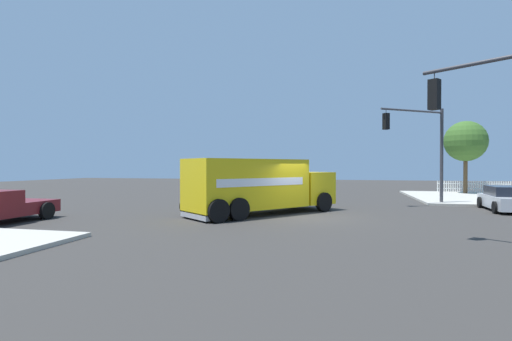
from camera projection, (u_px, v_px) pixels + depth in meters
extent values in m
plane|color=#33302D|center=(307.00, 217.00, 17.72)|extent=(100.00, 100.00, 0.00)
cube|color=#B2ADA0|center=(500.00, 198.00, 27.18)|extent=(12.04, 12.04, 0.14)
cube|color=yellow|center=(248.00, 184.00, 18.24)|extent=(5.64, 6.14, 2.36)
cube|color=yellow|center=(307.00, 188.00, 20.73)|extent=(3.06, 2.99, 1.70)
cube|color=black|center=(318.00, 181.00, 21.25)|extent=(1.61, 1.34, 0.88)
cube|color=#B2B2B7|center=(194.00, 216.00, 16.49)|extent=(1.91, 1.61, 0.21)
cube|color=white|center=(234.00, 180.00, 19.19)|extent=(3.19, 3.89, 0.36)
cube|color=white|center=(263.00, 182.00, 17.28)|extent=(3.19, 3.89, 0.36)
cylinder|color=black|center=(291.00, 199.00, 21.69)|extent=(0.85, 0.95, 1.00)
cylinder|color=black|center=(324.00, 202.00, 19.73)|extent=(0.85, 0.95, 1.00)
cylinder|color=black|center=(210.00, 205.00, 18.39)|extent=(0.85, 0.95, 1.00)
cylinder|color=black|center=(239.00, 209.00, 16.42)|extent=(0.85, 0.95, 1.00)
cylinder|color=black|center=(190.00, 206.00, 17.75)|extent=(0.85, 0.95, 1.00)
cylinder|color=black|center=(218.00, 211.00, 15.78)|extent=(0.85, 0.95, 1.00)
cylinder|color=#38383D|center=(504.00, 58.00, 10.40)|extent=(3.66, 2.80, 0.12)
cylinder|color=#38383D|center=(434.00, 75.00, 11.85)|extent=(0.03, 0.03, 0.25)
cube|color=black|center=(434.00, 95.00, 11.86)|extent=(0.42, 0.42, 0.95)
sphere|color=red|center=(437.00, 85.00, 11.97)|extent=(0.20, 0.20, 0.20)
sphere|color=#EFA314|center=(437.00, 95.00, 11.97)|extent=(0.20, 0.20, 0.20)
sphere|color=#19CC4C|center=(437.00, 105.00, 11.98)|extent=(0.20, 0.20, 0.20)
cylinder|color=#38383D|center=(442.00, 155.00, 23.54)|extent=(0.20, 0.20, 5.82)
cylinder|color=#38383D|center=(413.00, 111.00, 22.66)|extent=(3.92, 2.75, 0.12)
cylinder|color=#38383D|center=(386.00, 111.00, 21.93)|extent=(0.03, 0.03, 0.25)
cube|color=black|center=(386.00, 121.00, 21.94)|extent=(0.42, 0.42, 0.95)
sphere|color=red|center=(384.00, 116.00, 22.10)|extent=(0.20, 0.20, 0.20)
sphere|color=#EFA314|center=(384.00, 122.00, 22.10)|extent=(0.20, 0.20, 0.20)
sphere|color=#19CC4C|center=(384.00, 127.00, 22.11)|extent=(0.20, 0.20, 0.20)
cube|color=maroon|center=(26.00, 207.00, 17.01)|extent=(1.97, 2.02, 0.55)
cylinder|color=black|center=(47.00, 211.00, 16.89)|extent=(0.25, 0.76, 0.76)
cylinder|color=black|center=(10.00, 210.00, 17.36)|extent=(0.25, 0.76, 0.76)
cube|color=#B7BABF|center=(507.00, 202.00, 19.93)|extent=(2.12, 4.42, 0.65)
cube|color=black|center=(506.00, 191.00, 20.07)|extent=(1.76, 2.52, 0.50)
cylinder|color=black|center=(495.00, 207.00, 18.85)|extent=(0.25, 0.63, 0.62)
cylinder|color=black|center=(480.00, 202.00, 21.56)|extent=(0.25, 0.63, 0.62)
cube|color=white|center=(511.00, 187.00, 32.14)|extent=(0.08, 0.04, 0.95)
cube|color=white|center=(508.00, 187.00, 32.18)|extent=(0.08, 0.04, 0.95)
cube|color=white|center=(506.00, 187.00, 32.22)|extent=(0.08, 0.04, 0.95)
cube|color=white|center=(504.00, 187.00, 32.26)|extent=(0.08, 0.04, 0.95)
cube|color=white|center=(501.00, 187.00, 32.30)|extent=(0.08, 0.04, 0.95)
cube|color=white|center=(499.00, 187.00, 32.34)|extent=(0.08, 0.04, 0.95)
cube|color=white|center=(497.00, 187.00, 32.39)|extent=(0.08, 0.04, 0.95)
cube|color=white|center=(494.00, 187.00, 32.43)|extent=(0.08, 0.04, 0.95)
cube|color=white|center=(492.00, 187.00, 32.47)|extent=(0.08, 0.04, 0.95)
cube|color=white|center=(490.00, 187.00, 32.51)|extent=(0.08, 0.04, 0.95)
cube|color=white|center=(487.00, 187.00, 32.55)|extent=(0.08, 0.04, 0.95)
cube|color=white|center=(485.00, 187.00, 32.59)|extent=(0.08, 0.04, 0.95)
cube|color=white|center=(483.00, 187.00, 32.63)|extent=(0.08, 0.04, 0.95)
cube|color=white|center=(480.00, 187.00, 32.67)|extent=(0.08, 0.04, 0.95)
cube|color=white|center=(478.00, 187.00, 32.71)|extent=(0.08, 0.04, 0.95)
cube|color=white|center=(476.00, 187.00, 32.75)|extent=(0.08, 0.04, 0.95)
cube|color=white|center=(473.00, 187.00, 32.79)|extent=(0.08, 0.04, 0.95)
cube|color=white|center=(471.00, 186.00, 32.83)|extent=(0.08, 0.04, 0.95)
cube|color=white|center=(469.00, 186.00, 32.87)|extent=(0.08, 0.04, 0.95)
cube|color=white|center=(467.00, 186.00, 32.92)|extent=(0.08, 0.04, 0.95)
cube|color=white|center=(464.00, 186.00, 32.96)|extent=(0.08, 0.04, 0.95)
cube|color=white|center=(462.00, 186.00, 33.00)|extent=(0.08, 0.04, 0.95)
cube|color=white|center=(460.00, 186.00, 33.04)|extent=(0.08, 0.04, 0.95)
cube|color=white|center=(458.00, 186.00, 33.08)|extent=(0.08, 0.04, 0.95)
cube|color=white|center=(455.00, 186.00, 33.12)|extent=(0.08, 0.04, 0.95)
cube|color=white|center=(453.00, 186.00, 33.16)|extent=(0.08, 0.04, 0.95)
cube|color=white|center=(451.00, 186.00, 33.20)|extent=(0.08, 0.04, 0.95)
cube|color=white|center=(449.00, 186.00, 33.24)|extent=(0.08, 0.04, 0.95)
cube|color=white|center=(446.00, 186.00, 33.28)|extent=(0.08, 0.04, 0.95)
cube|color=white|center=(444.00, 186.00, 33.32)|extent=(0.08, 0.04, 0.95)
cube|color=white|center=(442.00, 186.00, 33.36)|extent=(0.08, 0.04, 0.95)
cube|color=white|center=(440.00, 186.00, 33.40)|extent=(0.08, 0.04, 0.95)
cube|color=white|center=(438.00, 186.00, 33.45)|extent=(0.08, 0.04, 0.95)
cube|color=white|center=(473.00, 184.00, 32.81)|extent=(5.86, 0.03, 0.07)
cube|color=white|center=(473.00, 189.00, 32.81)|extent=(5.86, 0.03, 0.07)
cylinder|color=brown|center=(465.00, 175.00, 31.23)|extent=(0.32, 0.32, 3.06)
sphere|color=#386023|center=(466.00, 141.00, 31.20)|extent=(3.33, 3.33, 3.33)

